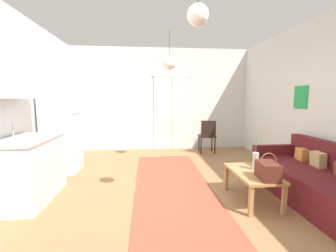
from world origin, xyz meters
The scene contains 12 objects.
ground_plane centered at (0.00, 0.00, -0.05)m, with size 5.53×7.21×0.10m, color #996D44.
wall_back centered at (0.01, 3.35, 1.41)m, with size 5.13×0.13×2.84m.
area_rug centered at (-0.01, 0.55, 0.01)m, with size 1.23×3.69×0.01m, color #9E4733.
couch centered at (2.01, -0.17, 0.27)m, with size 0.89×1.97×0.81m.
coffee_table centered at (1.06, -0.07, 0.37)m, with size 0.52×0.91×0.42m.
bamboo_vase centered at (1.14, 0.03, 0.55)m, with size 0.09×0.09×0.47m.
handbag centered at (1.11, -0.35, 0.54)m, with size 0.26×0.36×0.35m.
refrigerator centered at (-2.10, 1.51, 0.87)m, with size 0.64×0.60×1.74m.
kitchen_counter centered at (-2.15, 0.28, 0.76)m, with size 0.64×1.14×2.05m.
accent_chair centered at (1.17, 2.64, 0.50)m, with size 0.45×0.43×0.88m.
pendant_lamp_near centered at (0.14, -0.44, 2.37)m, with size 0.24×0.24×0.60m.
pendant_lamp_far centered at (0.06, 1.75, 2.19)m, with size 0.28×0.28×0.79m.
Camera 1 is at (-0.43, -2.93, 1.46)m, focal length 23.43 mm.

